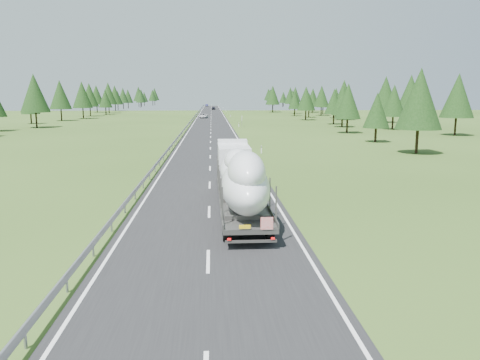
{
  "coord_description": "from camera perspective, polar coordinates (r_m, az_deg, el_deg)",
  "views": [
    {
      "loc": [
        0.23,
        -28.98,
        7.34
      ],
      "look_at": [
        1.99,
        0.33,
        2.0
      ],
      "focal_mm": 35.0,
      "sensor_mm": 36.0,
      "label": 1
    }
  ],
  "objects": [
    {
      "name": "boat_truck",
      "position": [
        30.19,
        -0.04,
        0.68
      ],
      "size": [
        2.81,
        19.49,
        4.47
      ],
      "color": "silver",
      "rests_on": "ground"
    },
    {
      "name": "distant_car_dark",
      "position": [
        240.39,
        -3.25,
        8.73
      ],
      "size": [
        2.04,
        4.5,
        1.5
      ],
      "primitive_type": "imported",
      "rotation": [
        0.0,
        0.0,
        -0.06
      ],
      "color": "black",
      "rests_on": "ground"
    },
    {
      "name": "guardrail",
      "position": [
        129.22,
        -5.93,
        7.27
      ],
      "size": [
        0.1,
        400.0,
        0.76
      ],
      "color": "slate",
      "rests_on": "ground"
    },
    {
      "name": "tree_line_right",
      "position": [
        165.47,
        10.5,
        9.98
      ],
      "size": [
        27.56,
        354.86,
        12.35
      ],
      "color": "black",
      "rests_on": "ground"
    },
    {
      "name": "marker_posts",
      "position": [
        184.21,
        -1.5,
        8.2
      ],
      "size": [
        0.13,
        350.08,
        1.0
      ],
      "color": "silver",
      "rests_on": "ground"
    },
    {
      "name": "road_surface",
      "position": [
        129.19,
        -3.56,
        7.05
      ],
      "size": [
        10.0,
        400.0,
        0.02
      ],
      "primitive_type": "cube",
      "color": "black",
      "rests_on": "ground"
    },
    {
      "name": "highway_sign",
      "position": [
        109.34,
        0.22,
        7.42
      ],
      "size": [
        0.08,
        0.9,
        2.6
      ],
      "color": "slate",
      "rests_on": "ground"
    },
    {
      "name": "tree_line_left",
      "position": [
        185.18,
        -17.34,
        9.82
      ],
      "size": [
        15.59,
        355.05,
        12.52
      ],
      "color": "black",
      "rests_on": "ground"
    },
    {
      "name": "distant_car_blue",
      "position": [
        311.08,
        -4.08,
        9.08
      ],
      "size": [
        1.9,
        4.63,
        1.49
      ],
      "primitive_type": "imported",
      "rotation": [
        0.0,
        0.0,
        0.07
      ],
      "color": "#161740",
      "rests_on": "ground"
    },
    {
      "name": "distant_van",
      "position": [
        152.51,
        -4.46,
        7.79
      ],
      "size": [
        2.8,
        5.22,
        1.39
      ],
      "primitive_type": "imported",
      "rotation": [
        0.0,
        0.0,
        -0.1
      ],
      "color": "silver",
      "rests_on": "ground"
    },
    {
      "name": "ground",
      "position": [
        29.9,
        -3.78,
        -3.92
      ],
      "size": [
        400.0,
        400.0,
        0.0
      ],
      "primitive_type": "plane",
      "color": "#2F4818",
      "rests_on": "ground"
    }
  ]
}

